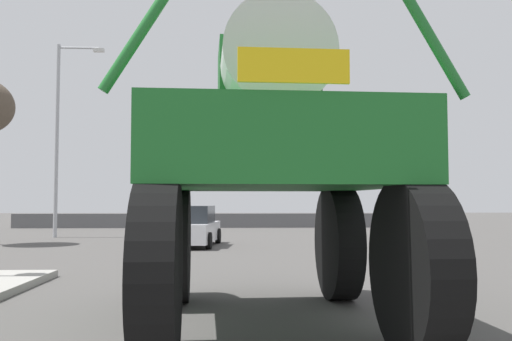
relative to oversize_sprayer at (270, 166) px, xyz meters
The scene contains 6 objects.
ground_plane 11.54m from the oversize_sprayer, 93.87° to the left, with size 120.00×120.00×0.00m, color #4C4947.
oversize_sprayer is the anchor object (origin of this frame).
sedan_ahead 13.40m from the oversize_sprayer, 98.84° to the left, with size 2.19×4.25×1.52m.
traffic_signal_near_right 5.03m from the oversize_sprayer, 56.83° to the left, with size 0.24×0.54×3.48m.
streetlight_far_left 20.52m from the oversize_sprayer, 115.05° to the left, with size 2.23×0.24×9.13m.
roadside_barrier 27.45m from the oversize_sprayer, 91.60° to the left, with size 27.02×0.24×0.90m, color #59595B.
Camera 1 is at (0.22, -0.94, 1.69)m, focal length 38.43 mm.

